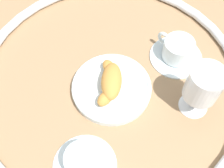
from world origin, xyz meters
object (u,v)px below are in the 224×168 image
at_px(croissant_large, 111,81).
at_px(coffee_cup_near, 177,51).
at_px(coffee_cup_far, 84,163).
at_px(juice_glass_left, 203,86).
at_px(pastry_plate, 112,88).

height_order(croissant_large, coffee_cup_near, croissant_large).
bearing_deg(coffee_cup_far, croissant_large, -23.55).
bearing_deg(coffee_cup_far, coffee_cup_near, -45.17).
distance_m(croissant_large, coffee_cup_far, 0.19).
distance_m(croissant_large, juice_glass_left, 0.21).
bearing_deg(coffee_cup_near, croissant_large, 113.44).
distance_m(croissant_large, coffee_cup_near, 0.20).
bearing_deg(coffee_cup_near, juice_glass_left, -176.83).
bearing_deg(pastry_plate, coffee_cup_far, 155.54).
xyz_separation_m(croissant_large, coffee_cup_near, (0.08, -0.18, -0.02)).
bearing_deg(pastry_plate, coffee_cup_near, -66.03).
relative_size(pastry_plate, coffee_cup_near, 1.41).
relative_size(croissant_large, juice_glass_left, 0.96).
height_order(coffee_cup_near, juice_glass_left, juice_glass_left).
height_order(pastry_plate, croissant_large, croissant_large).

